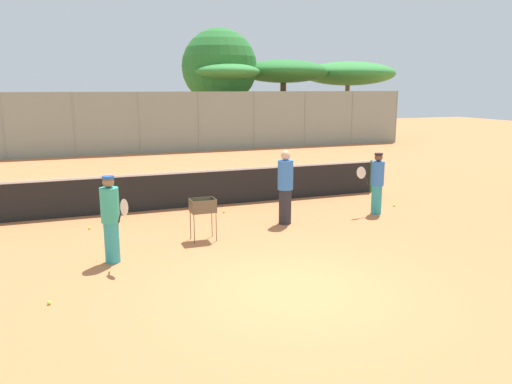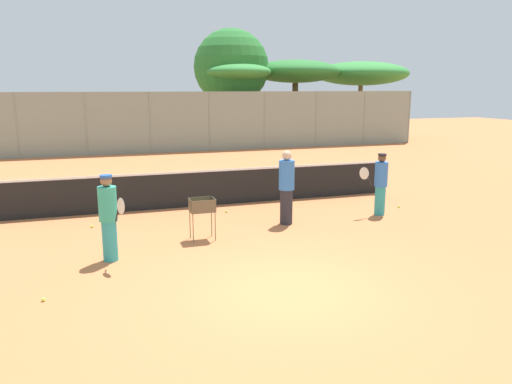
% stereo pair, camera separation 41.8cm
% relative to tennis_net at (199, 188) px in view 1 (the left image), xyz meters
% --- Properties ---
extents(ground_plane, '(80.00, 80.00, 0.00)m').
position_rel_tennis_net_xyz_m(ground_plane, '(0.00, -6.60, -0.56)').
color(ground_plane, '#C67242').
extents(tennis_net, '(11.78, 0.10, 1.07)m').
position_rel_tennis_net_xyz_m(tennis_net, '(0.00, 0.00, 0.00)').
color(tennis_net, '#26592D').
rests_on(tennis_net, ground_plane).
extents(back_fence, '(32.05, 0.08, 3.21)m').
position_rel_tennis_net_xyz_m(back_fence, '(0.00, 12.71, 1.05)').
color(back_fence, gray).
rests_on(back_fence, ground_plane).
extents(tree_0, '(4.74, 4.74, 4.91)m').
position_rel_tennis_net_xyz_m(tree_0, '(5.94, 16.79, 3.72)').
color(tree_0, brown).
rests_on(tree_0, ground_plane).
extents(tree_1, '(3.86, 3.86, 4.81)m').
position_rel_tennis_net_xyz_m(tree_1, '(5.57, 15.00, 3.73)').
color(tree_1, brown).
rests_on(tree_1, ground_plane).
extents(tree_2, '(6.39, 6.39, 5.15)m').
position_rel_tennis_net_xyz_m(tree_2, '(14.82, 16.80, 3.78)').
color(tree_2, brown).
rests_on(tree_2, ground_plane).
extents(tree_3, '(4.63, 4.63, 6.97)m').
position_rel_tennis_net_xyz_m(tree_3, '(5.51, 16.40, 4.08)').
color(tree_3, brown).
rests_on(tree_3, ground_plane).
extents(tree_4, '(5.73, 5.73, 5.14)m').
position_rel_tennis_net_xyz_m(tree_4, '(9.73, 16.24, 3.84)').
color(tree_4, brown).
rests_on(tree_4, ground_plane).
extents(player_white_outfit, '(0.61, 0.85, 1.89)m').
position_rel_tennis_net_xyz_m(player_white_outfit, '(1.59, -2.59, 0.41)').
color(player_white_outfit, '#26262D').
rests_on(player_white_outfit, ground_plane).
extents(player_red_cap, '(0.91, 0.35, 1.69)m').
position_rel_tennis_net_xyz_m(player_red_cap, '(4.36, -2.54, 0.32)').
color(player_red_cap, teal).
rests_on(player_red_cap, ground_plane).
extents(player_yellow_shirt, '(0.51, 0.86, 1.76)m').
position_rel_tennis_net_xyz_m(player_yellow_shirt, '(-2.80, -4.05, 0.35)').
color(player_yellow_shirt, teal).
rests_on(player_yellow_shirt, ground_plane).
extents(ball_cart, '(0.56, 0.41, 0.96)m').
position_rel_tennis_net_xyz_m(ball_cart, '(-0.73, -3.24, 0.17)').
color(ball_cart, brown).
rests_on(ball_cart, ground_plane).
extents(tennis_ball_0, '(0.07, 0.07, 0.07)m').
position_rel_tennis_net_xyz_m(tennis_ball_0, '(-3.15, -1.40, -0.53)').
color(tennis_ball_0, '#D1E54C').
rests_on(tennis_ball_0, ground_plane).
extents(tennis_ball_1, '(0.07, 0.07, 0.07)m').
position_rel_tennis_net_xyz_m(tennis_ball_1, '(5.34, -2.02, -0.53)').
color(tennis_ball_1, '#D1E54C').
rests_on(tennis_ball_1, ground_plane).
extents(tennis_ball_2, '(0.07, 0.07, 0.07)m').
position_rel_tennis_net_xyz_m(tennis_ball_2, '(0.44, -0.99, -0.53)').
color(tennis_ball_2, '#D1E54C').
rests_on(tennis_ball_2, ground_plane).
extents(tennis_ball_3, '(0.07, 0.07, 0.07)m').
position_rel_tennis_net_xyz_m(tennis_ball_3, '(5.73, -0.37, -0.53)').
color(tennis_ball_3, '#D1E54C').
rests_on(tennis_ball_3, ground_plane).
extents(tennis_ball_5, '(0.07, 0.07, 0.07)m').
position_rel_tennis_net_xyz_m(tennis_ball_5, '(-3.95, -5.75, -0.53)').
color(tennis_ball_5, '#D1E54C').
rests_on(tennis_ball_5, ground_plane).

